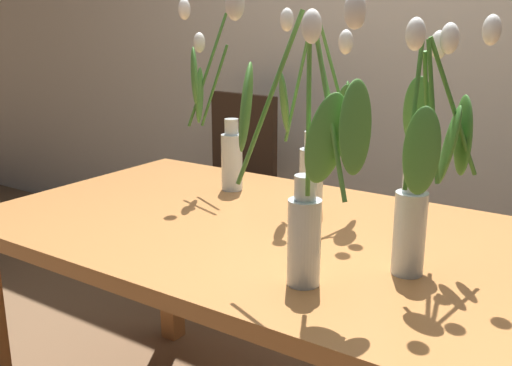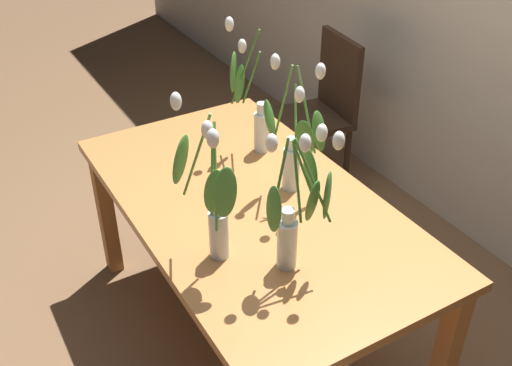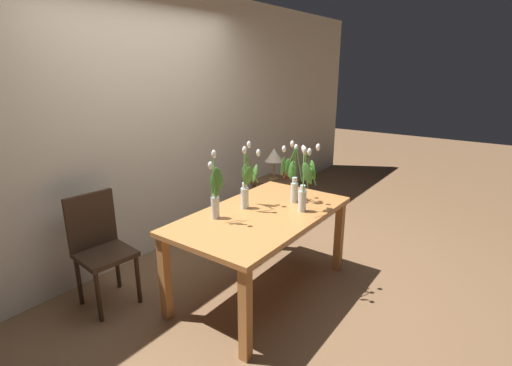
# 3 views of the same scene
# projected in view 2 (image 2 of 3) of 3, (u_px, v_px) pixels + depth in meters

# --- Properties ---
(ground_plane) EXTENTS (18.00, 18.00, 0.00)m
(ground_plane) POSITION_uv_depth(u_px,v_px,m) (252.00, 332.00, 2.73)
(ground_plane) COLOR brown
(dining_table) EXTENTS (1.60, 0.90, 0.74)m
(dining_table) POSITION_uv_depth(u_px,v_px,m) (251.00, 219.00, 2.37)
(dining_table) COLOR #B7753D
(dining_table) RESTS_ON ground
(tulip_vase_0) EXTENTS (0.22, 0.24, 0.56)m
(tulip_vase_0) POSITION_uv_depth(u_px,v_px,m) (294.00, 147.00, 2.26)
(tulip_vase_0) COLOR silver
(tulip_vase_0) RESTS_ON dining_table
(tulip_vase_1) EXTENTS (0.28, 0.17, 0.58)m
(tulip_vase_1) POSITION_uv_depth(u_px,v_px,m) (213.00, 207.00, 1.91)
(tulip_vase_1) COLOR silver
(tulip_vase_1) RESTS_ON dining_table
(tulip_vase_2) EXTENTS (0.19, 0.23, 0.53)m
(tulip_vase_2) POSITION_uv_depth(u_px,v_px,m) (296.00, 214.00, 1.89)
(tulip_vase_2) COLOR silver
(tulip_vase_2) RESTS_ON dining_table
(tulip_vase_3) EXTENTS (0.15, 0.18, 0.59)m
(tulip_vase_3) POSITION_uv_depth(u_px,v_px,m) (254.00, 111.00, 2.55)
(tulip_vase_3) COLOR silver
(tulip_vase_3) RESTS_ON dining_table
(dining_chair) EXTENTS (0.44, 0.44, 0.93)m
(dining_chair) POSITION_uv_depth(u_px,v_px,m) (322.00, 106.00, 3.50)
(dining_chair) COLOR #382619
(dining_chair) RESTS_ON ground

